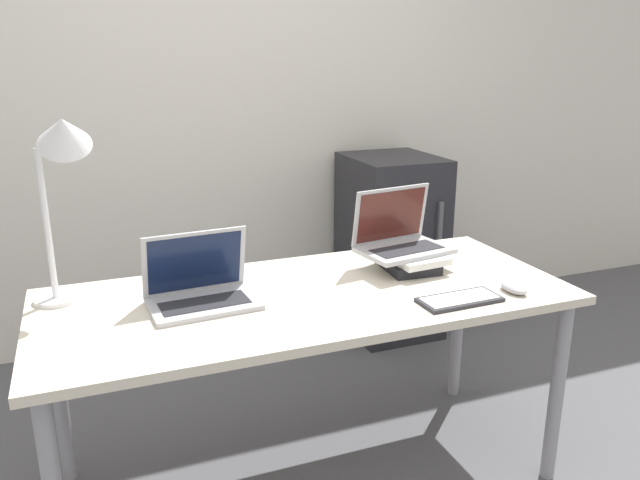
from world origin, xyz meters
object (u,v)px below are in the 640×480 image
(wireless_keyboard, at_px, (460,300))
(mini_fridge, at_px, (390,245))
(laptop_on_books, at_px, (400,238))
(book_stack, at_px, (410,261))
(mouse, at_px, (514,288))
(desk_lamp, at_px, (61,155))
(laptop_left, at_px, (201,290))

(wireless_keyboard, distance_m, mini_fridge, 1.40)
(wireless_keyboard, bearing_deg, laptop_on_books, 92.58)
(book_stack, xyz_separation_m, mouse, (0.21, -0.33, -0.02))
(mouse, distance_m, desk_lamp, 1.50)
(laptop_on_books, xyz_separation_m, mini_fridge, (0.45, 0.93, -0.35))
(mouse, distance_m, mini_fridge, 1.34)
(wireless_keyboard, bearing_deg, book_stack, 89.49)
(wireless_keyboard, bearing_deg, laptop_left, 159.87)
(mouse, height_order, desk_lamp, desk_lamp)
(laptop_left, height_order, wireless_keyboard, laptop_left)
(desk_lamp, bearing_deg, laptop_on_books, -3.08)
(laptop_left, relative_size, mini_fridge, 0.36)
(laptop_on_books, bearing_deg, book_stack, -65.55)
(wireless_keyboard, height_order, desk_lamp, desk_lamp)
(book_stack, height_order, mouse, book_stack)
(desk_lamp, bearing_deg, laptop_left, -22.98)
(laptop_left, relative_size, mouse, 3.08)
(laptop_left, bearing_deg, mouse, -15.69)
(mini_fridge, bearing_deg, laptop_on_books, -116.02)
(laptop_left, relative_size, wireless_keyboard, 1.28)
(laptop_left, xyz_separation_m, mini_fridge, (1.21, 1.02, -0.29))
(book_stack, height_order, wireless_keyboard, book_stack)
(book_stack, relative_size, mouse, 2.29)
(laptop_on_books, relative_size, desk_lamp, 0.56)
(laptop_left, bearing_deg, mini_fridge, 40.01)
(laptop_on_books, bearing_deg, desk_lamp, 176.92)
(book_stack, height_order, mini_fridge, mini_fridge)
(laptop_on_books, bearing_deg, wireless_keyboard, -87.42)
(book_stack, xyz_separation_m, mini_fridge, (0.43, 0.97, -0.27))
(laptop_left, xyz_separation_m, book_stack, (0.78, 0.05, -0.01))
(laptop_on_books, xyz_separation_m, mouse, (0.23, -0.37, -0.09))
(wireless_keyboard, bearing_deg, mini_fridge, 71.59)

